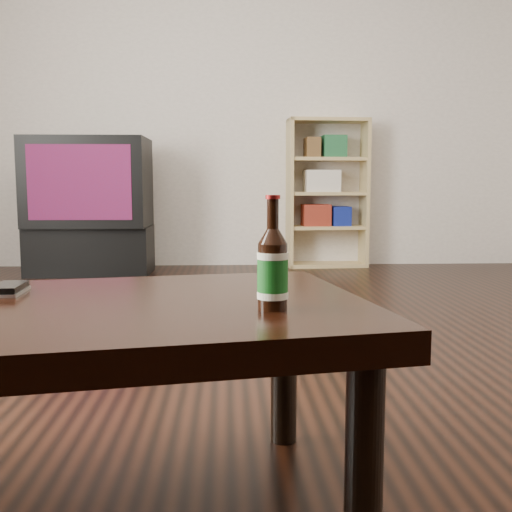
{
  "coord_description": "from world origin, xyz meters",
  "views": [
    {
      "loc": [
        -0.1,
        -1.82,
        0.65
      ],
      "look_at": [
        -0.05,
        -0.76,
        0.52
      ],
      "focal_mm": 42.0,
      "sensor_mm": 36.0,
      "label": 1
    }
  ],
  "objects_px": {
    "bookshelf": "(325,190)",
    "phone": "(9,289)",
    "tv": "(89,182)",
    "tv_stand": "(91,250)",
    "coffee_table": "(71,334)",
    "beer_bottle": "(273,270)"
  },
  "relations": [
    {
      "from": "bookshelf",
      "to": "phone",
      "type": "xyz_separation_m",
      "value": [
        -1.23,
        -3.49,
        -0.17
      ]
    },
    {
      "from": "tv",
      "to": "tv_stand",
      "type": "bearing_deg",
      "value": 90.0
    },
    {
      "from": "tv",
      "to": "bookshelf",
      "type": "bearing_deg",
      "value": 12.4
    },
    {
      "from": "phone",
      "to": "coffee_table",
      "type": "bearing_deg",
      "value": -42.63
    },
    {
      "from": "tv",
      "to": "beer_bottle",
      "type": "height_order",
      "value": "tv"
    },
    {
      "from": "tv",
      "to": "coffee_table",
      "type": "bearing_deg",
      "value": -77.19
    },
    {
      "from": "coffee_table",
      "to": "phone",
      "type": "bearing_deg",
      "value": 140.11
    },
    {
      "from": "tv",
      "to": "phone",
      "type": "height_order",
      "value": "tv"
    },
    {
      "from": "beer_bottle",
      "to": "coffee_table",
      "type": "bearing_deg",
      "value": 171.84
    },
    {
      "from": "tv_stand",
      "to": "phone",
      "type": "bearing_deg",
      "value": -79.5
    },
    {
      "from": "coffee_table",
      "to": "beer_bottle",
      "type": "height_order",
      "value": "beer_bottle"
    },
    {
      "from": "coffee_table",
      "to": "beer_bottle",
      "type": "xyz_separation_m",
      "value": [
        0.38,
        -0.05,
        0.13
      ]
    },
    {
      "from": "tv_stand",
      "to": "phone",
      "type": "height_order",
      "value": "phone"
    },
    {
      "from": "tv_stand",
      "to": "beer_bottle",
      "type": "height_order",
      "value": "beer_bottle"
    },
    {
      "from": "phone",
      "to": "tv",
      "type": "bearing_deg",
      "value": 97.02
    },
    {
      "from": "bookshelf",
      "to": "phone",
      "type": "distance_m",
      "value": 3.71
    },
    {
      "from": "bookshelf",
      "to": "coffee_table",
      "type": "bearing_deg",
      "value": -109.09
    },
    {
      "from": "tv_stand",
      "to": "tv",
      "type": "bearing_deg",
      "value": -90.0
    },
    {
      "from": "tv_stand",
      "to": "beer_bottle",
      "type": "bearing_deg",
      "value": -71.31
    },
    {
      "from": "phone",
      "to": "bookshelf",
      "type": "bearing_deg",
      "value": 67.8
    },
    {
      "from": "coffee_table",
      "to": "phone",
      "type": "relative_size",
      "value": 10.75
    },
    {
      "from": "tv_stand",
      "to": "coffee_table",
      "type": "relative_size",
      "value": 0.71
    }
  ]
}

